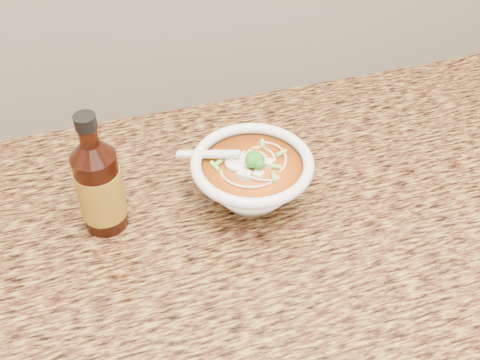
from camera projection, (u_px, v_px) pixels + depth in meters
name	position (u px, v px, depth m)	size (l,w,h in m)	color
cabinet	(255.00, 360.00, 1.30)	(4.00, 0.65, 0.86)	#362010
counter_slab	(260.00, 217.00, 0.99)	(4.00, 0.68, 0.04)	olive
soup_bowl	(252.00, 179.00, 0.96)	(0.21, 0.19, 0.11)	silver
hot_sauce_bottle	(99.00, 186.00, 0.90)	(0.07, 0.07, 0.21)	#391007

